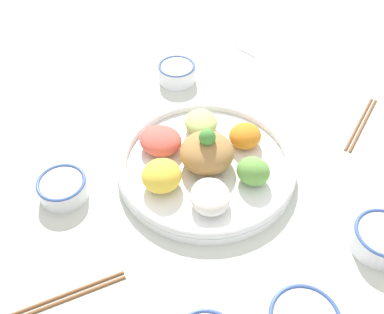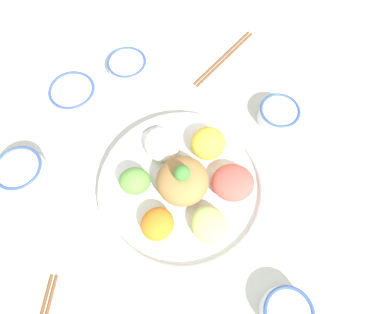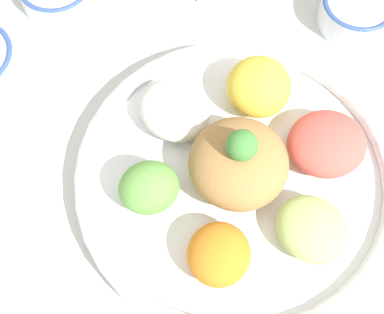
% 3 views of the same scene
% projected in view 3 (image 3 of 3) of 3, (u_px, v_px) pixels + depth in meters
% --- Properties ---
extents(ground_plane, '(2.40, 2.40, 0.00)m').
position_uv_depth(ground_plane, '(247.00, 196.00, 0.63)').
color(ground_plane, silver).
extents(salad_platter, '(0.38, 0.38, 0.12)m').
position_uv_depth(salad_platter, '(240.00, 169.00, 0.62)').
color(salad_platter, white).
rests_on(salad_platter, ground_plane).
extents(sauce_bowl_dark, '(0.10, 0.10, 0.04)m').
position_uv_depth(sauce_bowl_dark, '(356.00, 11.00, 0.72)').
color(sauce_bowl_dark, white).
rests_on(sauce_bowl_dark, ground_plane).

